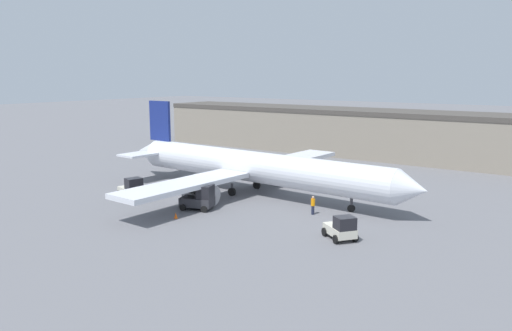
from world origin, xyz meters
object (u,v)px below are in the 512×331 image
(pushback_tug, at_px, (132,189))
(safety_cone_near, at_px, (176,216))
(belt_loader_truck, at_px, (200,198))
(baggage_tug, at_px, (341,228))
(ground_crew_worker, at_px, (313,205))
(airplane, at_px, (249,167))

(pushback_tug, bearing_deg, safety_cone_near, -1.45)
(pushback_tug, height_order, safety_cone_near, pushback_tug)
(belt_loader_truck, distance_m, pushback_tug, 8.98)
(baggage_tug, distance_m, pushback_tug, 24.58)
(ground_crew_worker, distance_m, belt_loader_truck, 11.25)
(airplane, distance_m, safety_cone_near, 12.57)
(baggage_tug, distance_m, safety_cone_near, 15.72)
(ground_crew_worker, bearing_deg, airplane, -173.83)
(belt_loader_truck, bearing_deg, baggage_tug, -20.85)
(airplane, distance_m, belt_loader_truck, 8.77)
(safety_cone_near, bearing_deg, pushback_tug, 163.43)
(ground_crew_worker, distance_m, pushback_tug, 19.92)
(ground_crew_worker, relative_size, safety_cone_near, 3.31)
(pushback_tug, bearing_deg, belt_loader_truck, 21.14)
(ground_crew_worker, height_order, baggage_tug, baggage_tug)
(pushback_tug, bearing_deg, baggage_tug, 16.49)
(airplane, relative_size, pushback_tug, 12.05)
(baggage_tug, xyz_separation_m, safety_cone_near, (-15.35, -3.33, -0.69))
(airplane, bearing_deg, baggage_tug, -26.81)
(baggage_tug, height_order, pushback_tug, pushback_tug)
(ground_crew_worker, xyz_separation_m, belt_loader_truck, (-10.12, -4.91, 0.18))
(airplane, bearing_deg, pushback_tug, -130.07)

